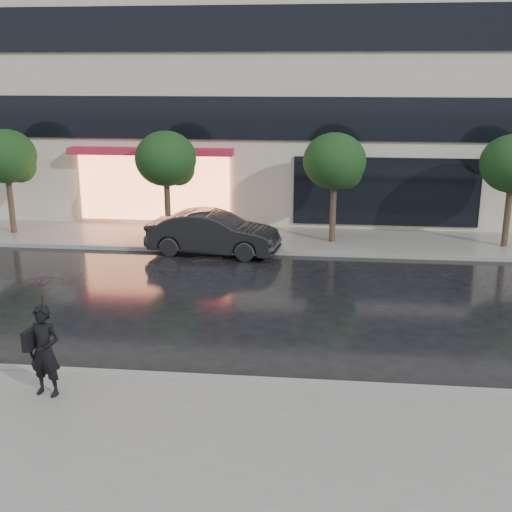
# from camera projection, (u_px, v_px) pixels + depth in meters

# --- Properties ---
(ground) EXTENTS (120.00, 120.00, 0.00)m
(ground) POSITION_uv_depth(u_px,v_px,m) (195.00, 360.00, 13.89)
(ground) COLOR black
(ground) RESTS_ON ground
(sidewalk_near) EXTENTS (60.00, 4.50, 0.12)m
(sidewalk_near) POSITION_uv_depth(u_px,v_px,m) (156.00, 441.00, 10.77)
(sidewalk_near) COLOR slate
(sidewalk_near) RESTS_ON ground
(sidewalk_far) EXTENTS (60.00, 3.50, 0.12)m
(sidewalk_far) POSITION_uv_depth(u_px,v_px,m) (250.00, 239.00, 23.65)
(sidewalk_far) COLOR slate
(sidewalk_far) RESTS_ON ground
(curb_near) EXTENTS (60.00, 0.25, 0.14)m
(curb_near) POSITION_uv_depth(u_px,v_px,m) (185.00, 379.00, 12.91)
(curb_near) COLOR gray
(curb_near) RESTS_ON ground
(curb_far) EXTENTS (60.00, 0.25, 0.14)m
(curb_far) POSITION_uv_depth(u_px,v_px,m) (244.00, 251.00, 21.98)
(curb_far) COLOR gray
(curb_far) RESTS_ON ground
(office_building) EXTENTS (30.00, 12.76, 18.00)m
(office_building) POSITION_uv_depth(u_px,v_px,m) (270.00, 1.00, 28.53)
(office_building) COLOR beige
(office_building) RESTS_ON ground
(tree_far_west) EXTENTS (2.20, 2.20, 3.99)m
(tree_far_west) POSITION_uv_depth(u_px,v_px,m) (8.00, 158.00, 23.57)
(tree_far_west) COLOR #33261C
(tree_far_west) RESTS_ON ground
(tree_mid_west) EXTENTS (2.20, 2.20, 3.99)m
(tree_mid_west) POSITION_uv_depth(u_px,v_px,m) (168.00, 161.00, 22.95)
(tree_mid_west) COLOR #33261C
(tree_mid_west) RESTS_ON ground
(tree_mid_east) EXTENTS (2.20, 2.20, 3.99)m
(tree_mid_east) POSITION_uv_depth(u_px,v_px,m) (336.00, 163.00, 22.33)
(tree_mid_east) COLOR #33261C
(tree_mid_east) RESTS_ON ground
(parked_car) EXTENTS (4.61, 2.08, 1.47)m
(parked_car) POSITION_uv_depth(u_px,v_px,m) (213.00, 233.00, 21.71)
(parked_car) COLOR black
(parked_car) RESTS_ON ground
(pedestrian_with_umbrella) EXTENTS (0.95, 0.96, 2.36)m
(pedestrian_with_umbrella) POSITION_uv_depth(u_px,v_px,m) (43.00, 323.00, 11.79)
(pedestrian_with_umbrella) COLOR black
(pedestrian_with_umbrella) RESTS_ON sidewalk_near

